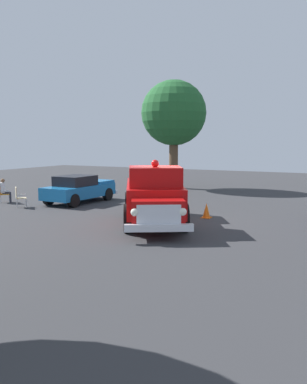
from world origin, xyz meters
name	(u,v)px	position (x,y,z in m)	size (l,w,h in m)	color
ground_plane	(169,223)	(0.00, 0.00, 0.00)	(60.00, 60.00, 0.00)	#333335
vintage_fire_truck	(154,194)	(0.50, -0.41, 1.20)	(6.23, 4.88, 2.59)	black
classic_hot_rod	(80,189)	(-2.85, -6.61, 0.75)	(4.41, 2.02, 1.46)	black
lawn_chair_near_truck	(2,192)	(-0.90, -10.24, 0.59)	(0.69, 0.69, 1.02)	#B7BABF
lawn_chair_by_car	(83,183)	(-6.62, -9.19, 0.59)	(0.69, 0.69, 1.02)	#B7BABF
lawn_chair_spare	(19,196)	(-0.11, -8.26, 0.59)	(0.69, 0.69, 1.02)	#B7BABF
spectator_seated	(5,190)	(-0.99, -10.14, 0.70)	(0.64, 0.64, 1.29)	#383842
oak_tree_left	(174,114)	(-11.44, -5.05, 5.13)	(4.46, 4.46, 7.41)	brown
traffic_cone	(206,211)	(-1.69, 0.99, 0.31)	(0.40, 0.40, 0.64)	orange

